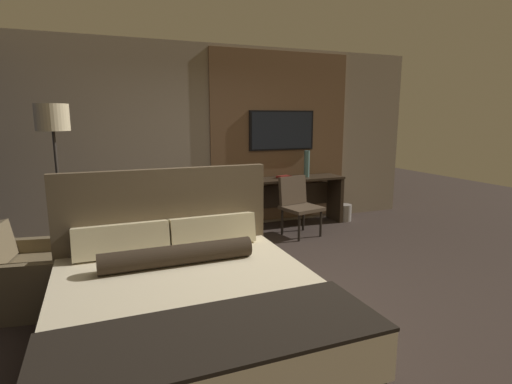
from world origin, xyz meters
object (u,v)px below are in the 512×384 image
(vase_tall, at_px, (307,164))
(book, at_px, (284,177))
(desk, at_px, (286,193))
(desk_chair, at_px, (298,201))
(bed, at_px, (189,308))
(armchair_by_window, at_px, (33,278))
(floor_lamp, at_px, (53,132))
(tv, at_px, (282,130))
(waste_bin, at_px, (345,213))

(vase_tall, xyz_separation_m, book, (-0.37, 0.06, -0.20))
(desk, distance_m, book, 0.27)
(desk, bearing_deg, desk_chair, -98.08)
(bed, height_order, desk_chair, bed)
(desk, height_order, armchair_by_window, desk)
(floor_lamp, height_order, book, floor_lamp)
(floor_lamp, distance_m, book, 3.41)
(bed, distance_m, book, 3.69)
(desk, height_order, desk_chair, desk_chair)
(desk_chair, distance_m, vase_tall, 0.81)
(floor_lamp, relative_size, vase_tall, 4.39)
(tv, distance_m, floor_lamp, 3.40)
(armchair_by_window, height_order, book, book)
(tv, height_order, waste_bin, tv)
(floor_lamp, bearing_deg, tv, 19.57)
(armchair_by_window, xyz_separation_m, waste_bin, (4.47, 1.49, -0.11))
(desk, xyz_separation_m, floor_lamp, (-3.21, -0.95, 1.05))
(desk, relative_size, desk_chair, 2.16)
(waste_bin, bearing_deg, armchair_by_window, -161.58)
(book, bearing_deg, armchair_by_window, -154.18)
(bed, bearing_deg, armchair_by_window, 133.23)
(bed, xyz_separation_m, book, (2.20, 2.93, 0.47))
(waste_bin, bearing_deg, book, 171.71)
(desk, bearing_deg, floor_lamp, -163.42)
(desk_chair, xyz_separation_m, book, (0.04, 0.55, 0.29))
(bed, xyz_separation_m, vase_tall, (2.57, 2.87, 0.67))
(book, bearing_deg, desk_chair, -94.44)
(tv, distance_m, book, 0.75)
(desk_chair, xyz_separation_m, floor_lamp, (-3.13, -0.41, 1.07))
(floor_lamp, height_order, vase_tall, floor_lamp)
(armchair_by_window, bearing_deg, tv, -52.11)
(desk, height_order, waste_bin, desk)
(desk, bearing_deg, tv, 90.00)
(bed, relative_size, waste_bin, 7.54)
(desk, relative_size, armchair_by_window, 1.84)
(armchair_by_window, bearing_deg, vase_tall, -57.23)
(desk, bearing_deg, waste_bin, -8.07)
(armchair_by_window, bearing_deg, book, -54.23)
(armchair_by_window, xyz_separation_m, book, (3.40, 1.65, 0.54))
(tv, distance_m, desk_chair, 1.25)
(waste_bin, bearing_deg, desk, 171.93)
(desk_chair, xyz_separation_m, armchair_by_window, (-3.36, -1.09, -0.26))
(floor_lamp, relative_size, book, 7.58)
(desk, relative_size, floor_lamp, 1.00)
(bed, xyz_separation_m, waste_bin, (3.27, 2.77, -0.18))
(bed, height_order, book, bed)
(tv, xyz_separation_m, waste_bin, (1.04, -0.33, -1.38))
(floor_lamp, xyz_separation_m, book, (3.17, 0.96, -0.79))
(tv, bearing_deg, desk_chair, -96.04)
(armchair_by_window, height_order, floor_lamp, floor_lamp)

